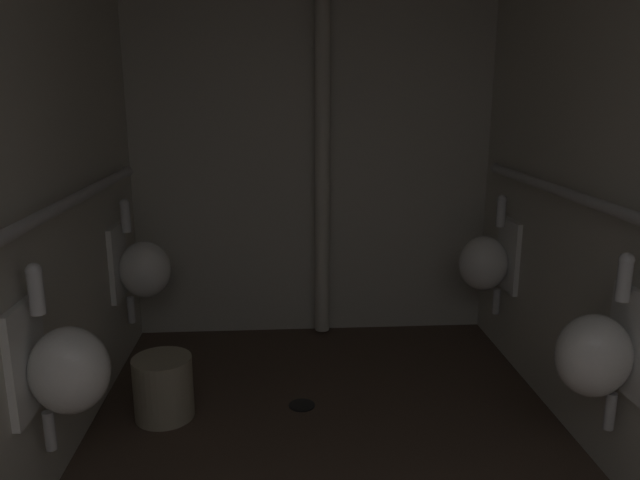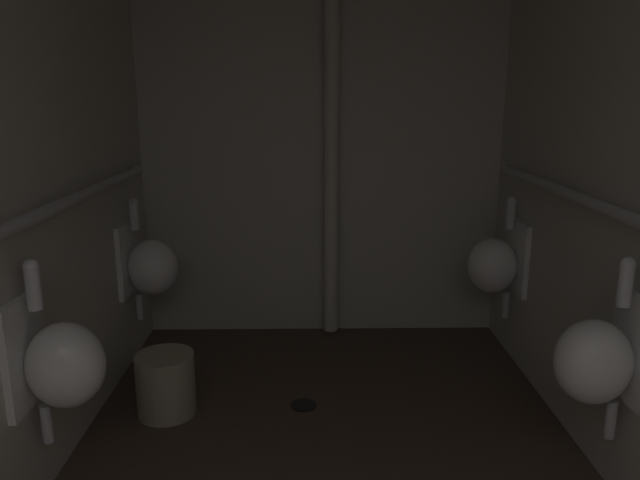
{
  "view_description": "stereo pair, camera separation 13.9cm",
  "coord_description": "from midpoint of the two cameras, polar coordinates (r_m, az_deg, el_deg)",
  "views": [
    {
      "loc": [
        -0.22,
        -0.22,
        1.64
      ],
      "look_at": [
        -0.03,
        2.54,
        0.96
      ],
      "focal_mm": 33.99,
      "sensor_mm": 36.0,
      "label": 1
    },
    {
      "loc": [
        -0.08,
        -0.22,
        1.64
      ],
      "look_at": [
        -0.03,
        2.54,
        0.96
      ],
      "focal_mm": 33.99,
      "sensor_mm": 36.0,
      "label": 2
    }
  ],
  "objects": [
    {
      "name": "urinal_left_mid",
      "position": [
        2.55,
        -21.83,
        -10.64
      ],
      "size": [
        0.32,
        0.3,
        0.76
      ],
      "color": "white"
    },
    {
      "name": "wall_back",
      "position": [
        4.07,
        1.15,
        8.28
      ],
      "size": [
        2.5,
        0.06,
        2.49
      ],
      "primitive_type": "cube",
      "color": "beige",
      "rests_on": "ground"
    },
    {
      "name": "supply_pipe_right",
      "position": [
        2.54,
        29.28,
        1.48
      ],
      "size": [
        0.06,
        3.16,
        0.06
      ],
      "color": "#B2B2B2"
    },
    {
      "name": "standpipe_back_wall",
      "position": [
        3.96,
        2.1,
        8.13
      ],
      "size": [
        0.1,
        0.1,
        2.44
      ],
      "primitive_type": "cylinder",
      "color": "beige",
      "rests_on": "ground"
    },
    {
      "name": "urinal_left_far",
      "position": [
        3.75,
        -14.75,
        -2.31
      ],
      "size": [
        0.32,
        0.3,
        0.76
      ],
      "color": "white"
    },
    {
      "name": "waste_bin",
      "position": [
        3.3,
        -13.11,
        -13.05
      ],
      "size": [
        0.3,
        0.3,
        0.33
      ],
      "primitive_type": "cylinder",
      "color": "#9E937A",
      "rests_on": "ground"
    },
    {
      "name": "urinal_right_mid",
      "position": [
        2.67,
        26.12,
        -10.02
      ],
      "size": [
        0.32,
        0.3,
        0.76
      ],
      "color": "white"
    },
    {
      "name": "floor_drain",
      "position": [
        3.36,
        -0.34,
        -15.23
      ],
      "size": [
        0.14,
        0.14,
        0.01
      ],
      "primitive_type": "cylinder",
      "color": "black",
      "rests_on": "ground"
    },
    {
      "name": "urinal_right_far",
      "position": [
        3.83,
        17.22,
        -2.14
      ],
      "size": [
        0.32,
        0.3,
        0.76
      ],
      "color": "white"
    },
    {
      "name": "supply_pipe_left",
      "position": [
        2.41,
        -25.01,
        1.37
      ],
      "size": [
        0.06,
        3.16,
        0.06
      ],
      "color": "#B2B2B2"
    }
  ]
}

